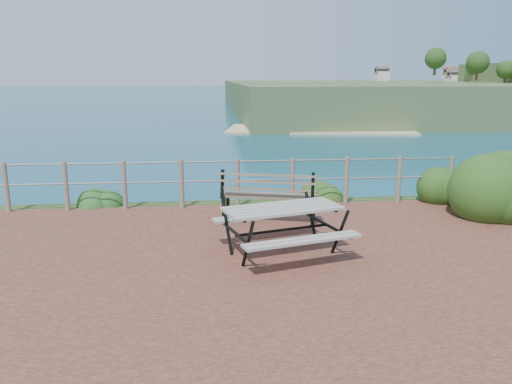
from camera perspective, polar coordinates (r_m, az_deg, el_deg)
ground at (r=7.26m, az=-0.51°, el=-8.51°), size 10.00×7.00×0.12m
ocean at (r=206.75m, az=-5.41°, el=12.33°), size 1200.00×1200.00×0.00m
safety_railing at (r=10.31m, az=-2.12°, el=1.34°), size 9.40×0.10×1.00m
picnic_table at (r=7.57m, az=3.03°, el=-3.82°), size 1.89×1.48×0.74m
park_bench at (r=9.22m, az=1.49°, el=0.48°), size 1.83×0.91×1.00m
shrub_right_front at (r=10.80m, az=26.69°, el=-2.67°), size 1.49×1.49×2.12m
shrub_right_edge at (r=11.55m, az=21.53°, el=-1.22°), size 0.95×0.95×1.36m
shrub_lip_west at (r=11.04m, az=-17.68°, el=-1.55°), size 0.77×0.77×0.51m
shrub_lip_east at (r=11.28m, az=6.98°, el=-0.71°), size 0.76×0.76×0.49m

